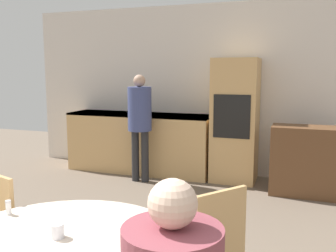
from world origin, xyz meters
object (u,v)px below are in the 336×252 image
oven_unit (235,120)px  sideboard (311,161)px  person_standing (140,116)px  cup (57,231)px  chair_far_right (210,248)px

oven_unit → sideboard: 1.18m
person_standing → cup: 3.47m
oven_unit → sideboard: (1.04, -0.35, -0.44)m
oven_unit → person_standing: (-1.27, -0.52, 0.07)m
sideboard → oven_unit: bearing=161.5°
oven_unit → sideboard: bearing=-18.5°
person_standing → sideboard: bearing=4.1°
cup → chair_far_right: bearing=42.7°
oven_unit → chair_far_right: size_ratio=1.98×
chair_far_right → oven_unit: bearing=-136.4°
sideboard → cup: 3.73m
cup → oven_unit: bearing=86.1°
sideboard → cup: sideboard is taller
oven_unit → cup: oven_unit is taller
sideboard → person_standing: 2.37m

